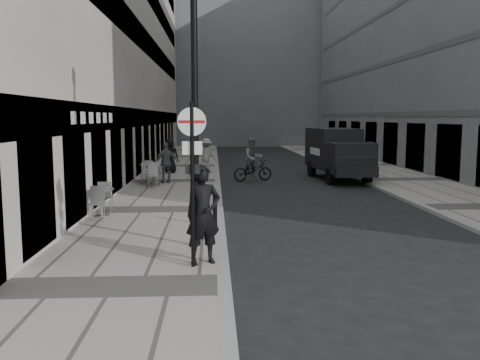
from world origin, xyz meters
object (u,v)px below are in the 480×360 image
Objects in this scene: sign_post at (192,163)px; cyclist at (253,164)px; walking_man at (203,214)px; panel_van at (337,151)px; lamppost at (195,101)px.

sign_post is 15.03m from cyclist.
sign_post is (-0.20, -0.23, 1.09)m from walking_man.
panel_van is at bearing 61.08° from sign_post.
cyclist is (-4.25, -0.31, -0.61)m from panel_van.
lamppost is 15.07m from panel_van.
panel_van is 4.30m from cyclist.
sign_post is at bearing -90.00° from lamppost.
walking_man is at bearing -115.48° from cyclist.
walking_man is 2.78m from lamppost.
panel_van is 2.62× the size of cyclist.
walking_man reaches higher than cyclist.
panel_van is (6.39, 14.87, 0.30)m from walking_man.
lamppost is at bearing 84.66° from sign_post.
walking_man is 0.34× the size of lamppost.
cyclist is at bearing 75.65° from sign_post.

